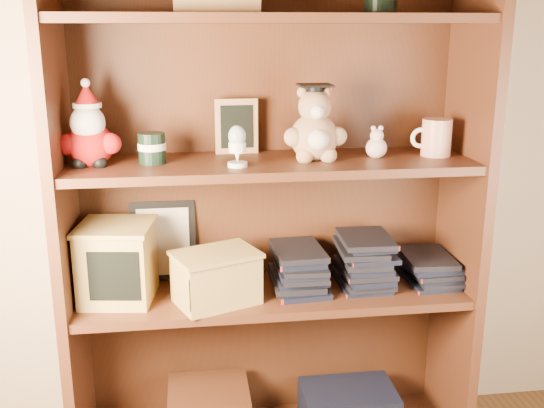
{
  "coord_description": "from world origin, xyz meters",
  "views": [
    {
      "loc": [
        -0.24,
        -0.46,
        1.32
      ],
      "look_at": [
        -0.01,
        1.3,
        0.82
      ],
      "focal_mm": 42.0,
      "sensor_mm": 36.0,
      "label": 1
    }
  ],
  "objects_px": {
    "bookcase": "(269,213)",
    "grad_teddy_bear": "(315,131)",
    "teacher_mug": "(436,137)",
    "treats_box": "(117,262)"
  },
  "relations": [
    {
      "from": "bookcase",
      "to": "grad_teddy_bear",
      "type": "height_order",
      "value": "bookcase"
    },
    {
      "from": "bookcase",
      "to": "teacher_mug",
      "type": "distance_m",
      "value": 0.54
    },
    {
      "from": "grad_teddy_bear",
      "to": "treats_box",
      "type": "height_order",
      "value": "grad_teddy_bear"
    },
    {
      "from": "grad_teddy_bear",
      "to": "teacher_mug",
      "type": "bearing_deg",
      "value": 1.05
    },
    {
      "from": "bookcase",
      "to": "teacher_mug",
      "type": "xyz_separation_m",
      "value": [
        0.49,
        -0.05,
        0.23
      ]
    },
    {
      "from": "grad_teddy_bear",
      "to": "teacher_mug",
      "type": "distance_m",
      "value": 0.36
    },
    {
      "from": "bookcase",
      "to": "treats_box",
      "type": "xyz_separation_m",
      "value": [
        -0.45,
        -0.05,
        -0.11
      ]
    },
    {
      "from": "grad_teddy_bear",
      "to": "treats_box",
      "type": "relative_size",
      "value": 0.94
    },
    {
      "from": "grad_teddy_bear",
      "to": "teacher_mug",
      "type": "xyz_separation_m",
      "value": [
        0.36,
        0.01,
        -0.03
      ]
    },
    {
      "from": "teacher_mug",
      "to": "grad_teddy_bear",
      "type": "bearing_deg",
      "value": -178.95
    }
  ]
}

